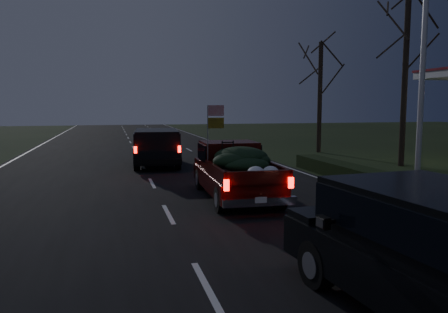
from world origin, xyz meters
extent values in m
plane|color=black|center=(0.00, 0.00, 0.00)|extent=(120.00, 120.00, 0.00)
cube|color=black|center=(0.00, 0.00, 0.01)|extent=(14.00, 120.00, 0.02)
cube|color=black|center=(7.80, 3.00, 0.30)|extent=(1.00, 10.00, 0.60)
cylinder|color=silver|center=(9.50, 2.00, 4.50)|extent=(0.20, 0.20, 9.00)
cylinder|color=black|center=(12.50, 7.00, 4.25)|extent=(0.28, 0.28, 8.50)
cylinder|color=black|center=(11.50, 14.00, 3.50)|extent=(0.28, 0.28, 7.00)
cube|color=#3B0A08|center=(2.37, 1.68, 0.59)|extent=(2.14, 4.98, 0.54)
cube|color=#3B0A08|center=(2.40, 2.56, 1.33)|extent=(1.87, 1.64, 0.88)
cube|color=black|center=(2.40, 2.56, 1.42)|extent=(1.97, 1.54, 0.54)
cube|color=#3B0A08|center=(2.32, 0.40, 0.88)|extent=(1.91, 2.81, 0.06)
ellipsoid|color=black|center=(2.39, 0.89, 1.33)|extent=(1.63, 1.82, 0.59)
cylinder|color=gray|center=(1.49, 1.71, 2.01)|extent=(0.03, 0.03, 1.96)
cube|color=red|center=(1.75, 1.70, 2.83)|extent=(0.51, 0.04, 0.33)
cube|color=gold|center=(1.75, 1.70, 2.43)|extent=(0.51, 0.04, 0.33)
cube|color=black|center=(0.70, 10.10, 0.66)|extent=(2.53, 5.27, 0.64)
cube|color=black|center=(0.67, 9.84, 1.39)|extent=(2.30, 3.88, 0.85)
cube|color=black|center=(0.67, 9.84, 1.47)|extent=(2.39, 3.78, 0.51)
cube|color=black|center=(1.48, -6.13, 1.29)|extent=(0.13, 0.25, 0.18)
camera|label=1|loc=(-1.43, -11.71, 2.96)|focal=35.00mm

